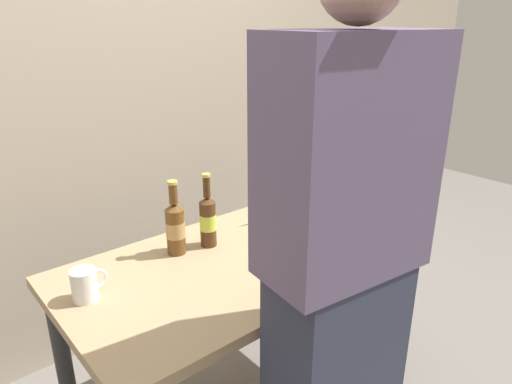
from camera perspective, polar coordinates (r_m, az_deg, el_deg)
The scene contains 7 objects.
desk at distance 1.86m, azimuth -1.51°, elevation -10.61°, with size 1.39×0.75×0.77m.
laptop at distance 2.13m, azimuth 7.44°, elevation -2.06°, with size 0.37×0.34×0.24m.
beer_bottle_green at distance 1.82m, azimuth -9.90°, elevation -4.18°, with size 0.07×0.07×0.30m.
beer_bottle_brown at distance 1.86m, azimuth -5.95°, elevation -3.35°, with size 0.07×0.07×0.30m.
person_figure at distance 1.34m, azimuth 10.13°, elevation -11.86°, with size 0.47×0.32×1.84m.
coffee_mug at distance 1.63m, azimuth -20.28°, elevation -10.61°, with size 0.12×0.08×0.11m.
back_wall at distance 2.39m, azimuth -15.57°, elevation 11.81°, with size 6.00×0.10×2.60m, color tan.
Camera 1 is at (-0.99, -1.25, 1.63)m, focal length 32.50 mm.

